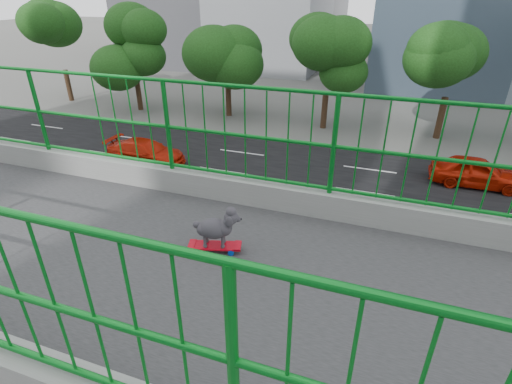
{
  "coord_description": "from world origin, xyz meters",
  "views": [
    {
      "loc": [
        2.46,
        0.48,
        9.31
      ],
      "look_at": [
        -1.45,
        -0.89,
        7.13
      ],
      "focal_mm": 26.97,
      "sensor_mm": 36.0,
      "label": 1
    }
  ],
  "objects": [
    {
      "name": "car_6",
      "position": [
        -9.2,
        3.36,
        0.71
      ],
      "size": [
        2.34,
        5.08,
        1.41
      ],
      "primitive_type": "imported",
      "color": "red",
      "rests_on": "ground"
    },
    {
      "name": "road",
      "position": [
        -13.0,
        0.0,
        0.01
      ],
      "size": [
        18.0,
        90.0,
        0.02
      ],
      "primitive_type": "cube",
      "color": "black",
      "rests_on": "ground"
    },
    {
      "name": "railing",
      "position": [
        0.0,
        0.0,
        7.21
      ],
      "size": [
        3.0,
        24.0,
        1.42
      ],
      "color": "gray",
      "rests_on": "footbridge"
    },
    {
      "name": "skateboard",
      "position": [
        -0.35,
        -0.94,
        7.05
      ],
      "size": [
        0.29,
        0.55,
        0.07
      ],
      "rotation": [
        0.0,
        0.0,
        0.28
      ],
      "color": "red",
      "rests_on": "footbridge"
    },
    {
      "name": "car_2",
      "position": [
        -12.4,
        -12.68,
        0.66
      ],
      "size": [
        2.19,
        4.74,
        1.32
      ],
      "primitive_type": "imported",
      "rotation": [
        0.0,
        0.0,
        3.14
      ],
      "color": "black",
      "rests_on": "ground"
    },
    {
      "name": "car_3",
      "position": [
        -15.6,
        -12.82,
        0.7
      ],
      "size": [
        1.96,
        4.82,
        1.4
      ],
      "primitive_type": "imported",
      "rotation": [
        0.0,
        0.0,
        3.14
      ],
      "color": "red",
      "rests_on": "ground"
    },
    {
      "name": "car_0",
      "position": [
        -6.0,
        -9.92,
        0.7
      ],
      "size": [
        1.65,
        4.1,
        1.4
      ],
      "primitive_type": "imported",
      "color": "black",
      "rests_on": "ground"
    },
    {
      "name": "car_1",
      "position": [
        -9.2,
        -6.42,
        0.71
      ],
      "size": [
        1.5,
        4.29,
        1.41
      ],
      "primitive_type": "imported",
      "color": "silver",
      "rests_on": "ground"
    },
    {
      "name": "car_4",
      "position": [
        -18.8,
        5.4,
        0.78
      ],
      "size": [
        1.84,
        4.58,
        1.56
      ],
      "primitive_type": "imported",
      "rotation": [
        0.0,
        0.0,
        3.14
      ],
      "color": "red",
      "rests_on": "ground"
    },
    {
      "name": "poodle",
      "position": [
        -0.36,
        -0.91,
        7.28
      ],
      "size": [
        0.28,
        0.46,
        0.4
      ],
      "rotation": [
        0.0,
        0.0,
        0.28
      ],
      "color": "#2D2B30",
      "rests_on": "skateboard"
    },
    {
      "name": "street_trees",
      "position": [
        -26.03,
        1.06,
        4.72
      ],
      "size": [
        5.3,
        60.4,
        7.26
      ],
      "color": "black",
      "rests_on": "ground"
    }
  ]
}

